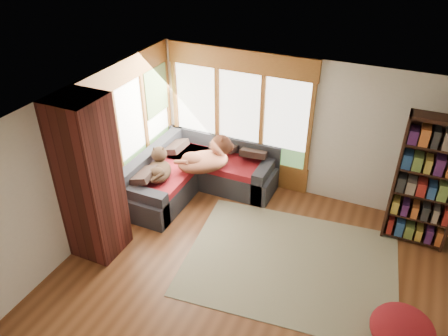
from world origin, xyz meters
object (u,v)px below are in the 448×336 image
Objects in this scene: sectional_sofa at (186,174)px; dog_tan at (208,157)px; area_rug at (290,263)px; pouf at (403,329)px; bookshelf at (427,183)px; dog_brindle at (159,168)px; brick_chimney at (90,180)px.

dog_tan is at bearing -7.37° from sectional_sofa.
area_rug is 1.85m from pouf.
bookshelf is 2.31m from pouf.
dog_tan is at bearing 150.00° from area_rug.
bookshelf reaches higher than dog_brindle.
sectional_sofa is at bearing 130.79° from dog_tan.
brick_chimney reaches higher than dog_tan.
sectional_sofa is at bearing -44.58° from dog_brindle.
bookshelf is (1.65, 1.36, 1.10)m from area_rug.
bookshelf is (4.09, 0.20, 0.80)m from sectional_sofa.
area_rug is at bearing -28.90° from sectional_sofa.
dog_tan is (0.48, -0.03, 0.51)m from sectional_sofa.
area_rug is 2.87× the size of dog_tan.
area_rug is (2.89, 0.88, -1.29)m from brick_chimney.
brick_chimney is at bearing 145.93° from dog_brindle.
sectional_sofa is 4.54m from pouf.
dog_tan is at bearing -76.17° from dog_brindle.
sectional_sofa is at bearing 77.71° from brick_chimney.
sectional_sofa is at bearing 154.75° from pouf.
pouf is 4.14m from dog_tan.
pouf is at bearing 1.37° from brick_chimney.
pouf is 0.96× the size of dog_brindle.
brick_chimney is 1.18× the size of sectional_sofa.
area_rug is 1.44× the size of bookshelf.
area_rug is at bearing -75.25° from dog_tan.
dog_tan is at bearing 65.22° from brick_chimney.
dog_brindle is (-4.32, 1.35, 0.51)m from pouf.
sectional_sofa is 4.18m from bookshelf.
dog_tan reaches higher than pouf.
bookshelf reaches higher than area_rug.
sectional_sofa is 2.65× the size of dog_brindle.
brick_chimney is 3.25× the size of pouf.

